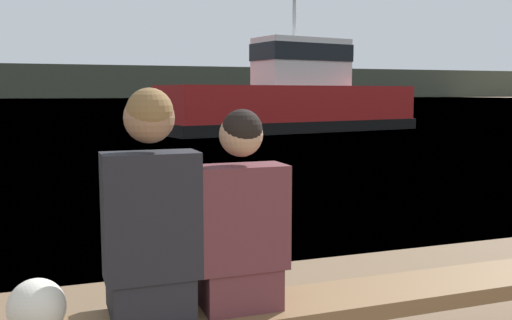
% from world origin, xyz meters
% --- Properties ---
extents(water_surface, '(240.00, 240.00, 0.00)m').
position_xyz_m(water_surface, '(0.00, 124.51, 0.00)').
color(water_surface, teal).
rests_on(water_surface, ground).
extents(far_shoreline, '(600.00, 12.00, 8.47)m').
position_xyz_m(far_shoreline, '(0.00, 157.33, 4.23)').
color(far_shoreline, '#424738').
rests_on(far_shoreline, ground).
extents(bench_main, '(7.48, 0.41, 0.43)m').
position_xyz_m(bench_main, '(-0.19, 2.57, 0.36)').
color(bench_main, brown).
rests_on(bench_main, ground).
extents(person_left, '(0.43, 0.43, 1.08)m').
position_xyz_m(person_left, '(-0.86, 2.58, 0.91)').
color(person_left, black).
rests_on(person_left, bench_main).
extents(person_right, '(0.43, 0.42, 0.98)m').
position_xyz_m(person_right, '(-0.42, 2.58, 0.85)').
color(person_right, '#56282D').
rests_on(person_right, bench_main).
extents(shopping_bag, '(0.25, 0.23, 0.25)m').
position_xyz_m(shopping_bag, '(-1.36, 2.56, 0.56)').
color(shopping_bag, beige).
rests_on(shopping_bag, bench_main).
extents(tugboat_red, '(10.83, 5.02, 6.58)m').
position_xyz_m(tugboat_red, '(7.58, 20.38, 1.12)').
color(tugboat_red, '#A81919').
rests_on(tugboat_red, water_surface).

